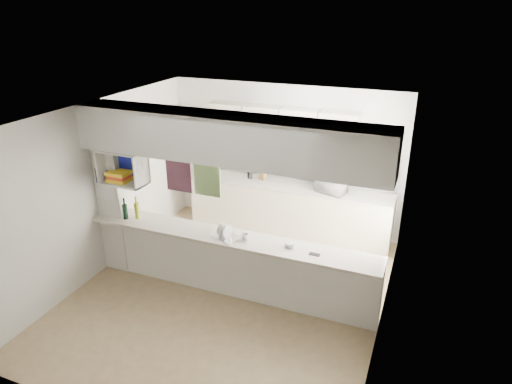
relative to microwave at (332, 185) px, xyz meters
The scene contains 16 objects.
floor 2.50m from the microwave, 114.90° to the right, with size 4.80×4.80×0.00m, color #8B7551.
ceiling 2.74m from the microwave, 114.90° to the right, with size 4.80×4.80×0.00m, color white.
wall_back 1.04m from the microwave, 160.10° to the left, with size 4.20×4.20×0.00m, color silver.
wall_left 3.69m from the microwave, 146.06° to the right, with size 4.80×4.80×0.00m, color silver.
wall_right 2.37m from the microwave, 60.84° to the right, with size 4.80×4.80×0.00m, color silver.
servery_partition 2.42m from the microwave, 118.75° to the right, with size 4.20×0.50×2.60m.
cubby_shelf 3.36m from the microwave, 139.97° to the right, with size 0.65×0.35×0.50m.
kitchen_run 0.83m from the microwave, behind, with size 3.60×0.63×2.24m.
microwave is the anchor object (origin of this frame).
bowl 0.17m from the microwave, 139.29° to the right, with size 0.26×0.26×0.06m, color #0C128B.
dish_rack 2.30m from the microwave, 114.67° to the right, with size 0.43×0.37×0.19m.
cup 2.20m from the microwave, 108.28° to the right, with size 0.11×0.11×0.09m, color white.
wine_bottles 3.25m from the microwave, 140.23° to the right, with size 0.22×0.15×0.34m.
plastic_tubs 2.03m from the microwave, 91.34° to the right, with size 0.48×0.17×0.06m.
utensil_jar 1.52m from the microwave, behind, with size 0.09×0.09×0.12m, color black.
knife_block 1.29m from the microwave, behind, with size 0.10×0.08×0.20m, color brown.
Camera 1 is at (2.40, -4.97, 3.88)m, focal length 32.00 mm.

